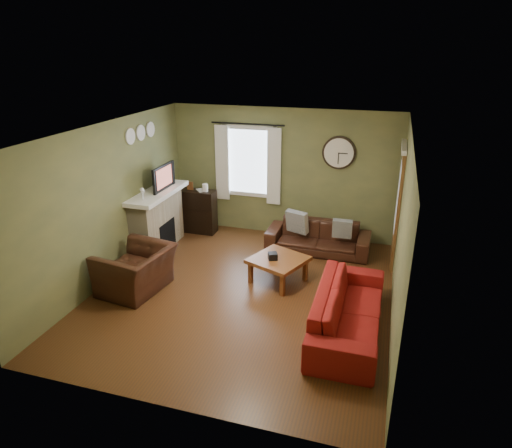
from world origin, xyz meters
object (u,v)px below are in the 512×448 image
(sofa_brown, at_px, (318,237))
(coffee_table, at_px, (278,270))
(sofa_red, at_px, (348,310))
(armchair, at_px, (136,270))
(bookshelf, at_px, (198,211))

(sofa_brown, relative_size, coffee_table, 2.38)
(sofa_red, bearing_deg, coffee_table, 49.47)
(sofa_brown, bearing_deg, coffee_table, -107.11)
(sofa_red, relative_size, coffee_table, 2.72)
(sofa_red, bearing_deg, sofa_brown, 18.54)
(sofa_brown, bearing_deg, sofa_red, -71.46)
(sofa_brown, xyz_separation_m, armchair, (-2.55, -2.33, 0.07))
(bookshelf, distance_m, sofa_brown, 2.61)
(bookshelf, bearing_deg, sofa_red, -38.55)
(armchair, distance_m, coffee_table, 2.32)
(bookshelf, distance_m, sofa_red, 4.38)
(bookshelf, bearing_deg, coffee_table, -37.33)
(armchair, bearing_deg, sofa_brown, 139.91)
(armchair, bearing_deg, coffee_table, 121.07)
(bookshelf, bearing_deg, armchair, -89.09)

